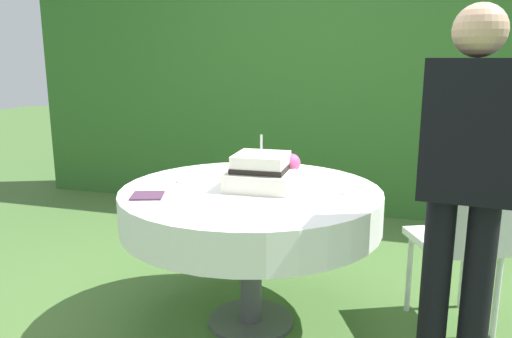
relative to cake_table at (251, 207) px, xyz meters
name	(u,v)px	position (x,y,z in m)	size (l,w,h in m)	color
ground_plane	(251,322)	(0.00, 0.00, -0.65)	(20.00, 20.00, 0.00)	#476B33
foliage_hedge	(325,89)	(0.00, 2.29, 0.47)	(5.78, 0.42, 2.24)	#336628
cake_table	(251,207)	(0.00, 0.00, 0.00)	(1.33, 1.33, 0.75)	#4C4C51
wedding_cake	(263,172)	(0.05, 0.03, 0.18)	(0.34, 0.35, 0.27)	silver
serving_plate_near	(266,172)	(-0.02, 0.36, 0.11)	(0.14, 0.14, 0.01)	white
serving_plate_far	(349,191)	(0.49, 0.07, 0.11)	(0.14, 0.14, 0.01)	white
serving_plate_left	(190,181)	(-0.35, 0.04, 0.11)	(0.14, 0.14, 0.01)	white
napkin_stack	(147,196)	(-0.43, -0.29, 0.11)	(0.15, 0.15, 0.01)	#4C2D47
garden_chair	(464,233)	(1.05, 0.22, -0.11)	(0.53, 0.53, 0.89)	white
standing_person	(466,180)	(0.98, -0.28, 0.28)	(0.38, 0.23, 1.60)	black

